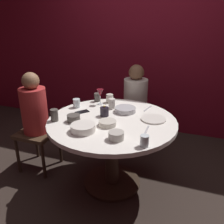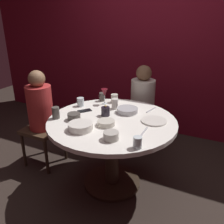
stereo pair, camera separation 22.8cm
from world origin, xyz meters
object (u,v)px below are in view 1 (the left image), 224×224
(seated_diner_back, at_px, (135,97))
(cup_by_left_diner, at_px, (97,97))
(candle_holder, at_px, (104,112))
(cup_center_front, at_px, (54,115))
(dining_table, at_px, (112,135))
(cup_near_candle, at_px, (110,98))
(dinner_plate, at_px, (154,119))
(bowl_small_white, at_px, (83,128))
(seated_diner_left, at_px, (35,112))
(bowl_serving_large, at_px, (125,110))
(cell_phone, at_px, (82,112))
(wine_glass, at_px, (100,93))
(bowl_rice_portion, at_px, (74,118))
(bowl_salad_center, at_px, (108,123))
(cup_by_right_diner, at_px, (77,103))
(cup_far_edge, at_px, (144,141))
(bowl_sauce_side, at_px, (116,136))
(cup_beside_wine, at_px, (112,104))

(seated_diner_back, xyz_separation_m, cup_by_left_diner, (-0.35, -0.46, 0.10))
(candle_holder, xyz_separation_m, cup_center_front, (-0.40, -0.27, 0.01))
(dining_table, height_order, cup_near_candle, cup_near_candle)
(dinner_plate, bearing_deg, bowl_small_white, -139.40)
(dinner_plate, height_order, cup_by_left_diner, cup_by_left_diner)
(dining_table, relative_size, seated_diner_left, 1.09)
(bowl_serving_large, bearing_deg, bowl_small_white, -111.05)
(cell_phone, distance_m, bowl_serving_large, 0.45)
(seated_diner_left, relative_size, dinner_plate, 4.70)
(dinner_plate, height_order, cell_phone, dinner_plate)
(wine_glass, xyz_separation_m, dinner_plate, (0.65, -0.23, -0.12))
(bowl_small_white, bearing_deg, dinner_plate, 40.60)
(bowl_small_white, distance_m, bowl_rice_portion, 0.24)
(dinner_plate, height_order, bowl_serving_large, bowl_serving_large)
(bowl_small_white, distance_m, cup_center_front, 0.37)
(dining_table, distance_m, bowl_rice_portion, 0.42)
(seated_diner_left, bearing_deg, bowl_salad_center, -8.53)
(seated_diner_back, xyz_separation_m, bowl_rice_portion, (-0.33, -1.06, 0.09))
(bowl_serving_large, xyz_separation_m, bowl_rice_portion, (-0.39, -0.40, 0.01))
(dining_table, height_order, bowl_rice_portion, bowl_rice_portion)
(bowl_salad_center, relative_size, cup_by_right_diner, 1.70)
(dining_table, xyz_separation_m, cup_center_front, (-0.51, -0.21, 0.23))
(seated_diner_left, bearing_deg, cup_far_edge, -16.67)
(seated_diner_back, bearing_deg, bowl_small_white, -7.12)
(cup_far_edge, bearing_deg, candle_holder, 138.25)
(bowl_serving_large, xyz_separation_m, bowl_sauce_side, (0.10, -0.60, 0.01))
(bowl_rice_portion, relative_size, cup_center_front, 1.08)
(cup_far_edge, height_order, cup_beside_wine, cup_beside_wine)
(dining_table, bearing_deg, dinner_plate, 19.79)
(cup_near_candle, bearing_deg, cup_center_front, -114.98)
(cell_phone, distance_m, bowl_small_white, 0.44)
(dinner_plate, bearing_deg, cup_by_right_diner, 176.69)
(bowl_serving_large, distance_m, cup_by_left_diner, 0.46)
(bowl_serving_large, bearing_deg, cup_by_right_diner, -174.55)
(dinner_plate, distance_m, bowl_small_white, 0.70)
(cup_near_candle, bearing_deg, cup_by_right_diner, -135.84)
(dining_table, bearing_deg, seated_diner_back, 90.00)
(dining_table, bearing_deg, cup_by_left_diner, 127.92)
(dining_table, xyz_separation_m, cell_phone, (-0.36, 0.07, 0.17))
(seated_diner_left, bearing_deg, cup_near_candle, 33.17)
(bowl_sauce_side, relative_size, cup_by_left_diner, 1.31)
(cup_near_candle, distance_m, cup_far_edge, 1.04)
(bowl_sauce_side, bearing_deg, bowl_salad_center, 125.72)
(seated_diner_left, relative_size, cup_near_candle, 11.99)
(wine_glass, xyz_separation_m, bowl_small_white, (0.12, -0.68, -0.10))
(dinner_plate, relative_size, cup_beside_wine, 2.19)
(cell_phone, distance_m, bowl_rice_portion, 0.24)
(wine_glass, xyz_separation_m, cup_near_candle, (0.08, 0.10, -0.08))
(dining_table, bearing_deg, cup_by_right_diner, 158.80)
(cup_by_right_diner, distance_m, cup_far_edge, 1.05)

